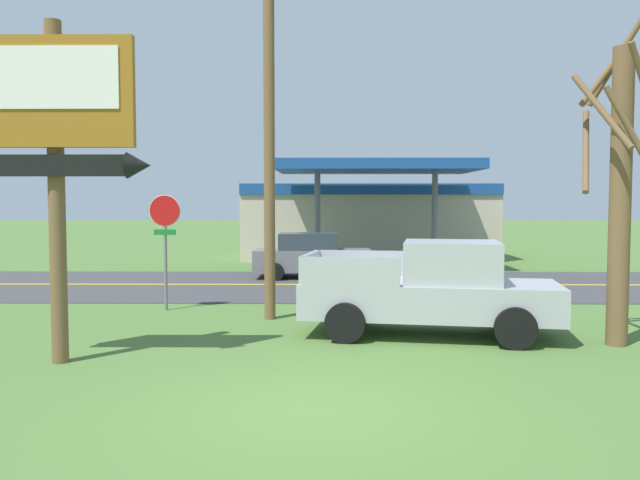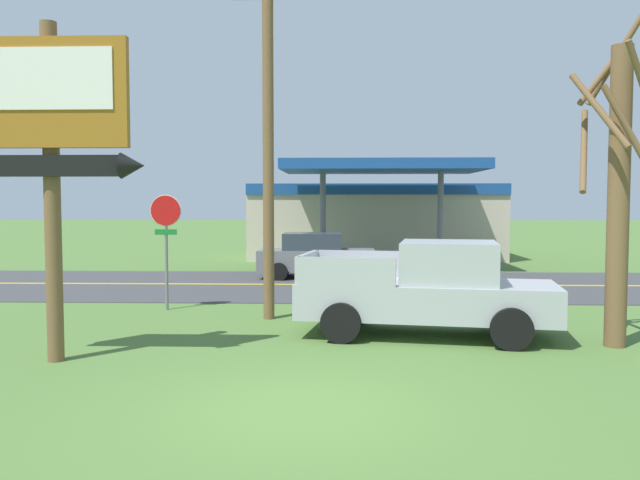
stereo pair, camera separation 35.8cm
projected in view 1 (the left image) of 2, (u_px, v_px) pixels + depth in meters
The scene contains 10 objects.
ground_plane at pixel (314, 410), 8.64m from camera, with size 180.00×180.00×0.00m, color #4C7033.
road_asphalt at pixel (322, 285), 21.62m from camera, with size 140.00×8.00×0.02m, color #3D3D3F.
road_centre_line at pixel (322, 284), 21.62m from camera, with size 126.00×0.20×0.01m, color gold.
motel_sign at pixel (56, 131), 10.87m from camera, with size 3.07×0.54×5.81m.
stop_sign at pixel (165, 231), 16.51m from camera, with size 0.80×0.08×2.95m.
utility_pole at pixel (269, 119), 15.12m from camera, with size 1.81×0.26×8.80m.
bare_tree at pixel (621, 180), 12.40m from camera, with size 1.77×1.79×6.82m.
gas_station at pixel (367, 218), 32.27m from camera, with size 12.00×11.50×4.40m.
pickup_silver_parked_on_lawn at pixel (432, 289), 13.42m from camera, with size 5.45×2.86×1.96m.
car_grey_near_lane at pixel (312, 255), 23.57m from camera, with size 4.20×2.00×1.64m.
Camera 1 is at (0.18, -8.49, 2.77)m, focal length 36.53 mm.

